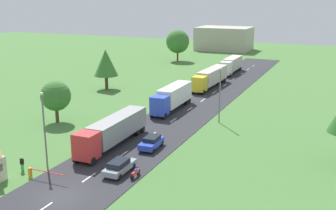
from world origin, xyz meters
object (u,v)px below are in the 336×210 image
(lamppost_second, at_px, (220,92))
(truck_third, at_px, (211,77))
(distant_building, at_px, (224,39))
(motorcycle_courier, at_px, (135,173))
(truck_fourth, at_px, (231,64))
(lamppost_lead, at_px, (44,126))
(car_second, at_px, (151,142))
(tree_pine, at_px, (106,63))
(tree_birch, at_px, (178,42))
(truck_second, at_px, (172,97))
(tree_oak, at_px, (56,96))
(person_third, at_px, (22,164))
(truck_lead, at_px, (113,130))
(car_lead, at_px, (119,166))
(barrier_gate, at_px, (36,172))

(lamppost_second, bearing_deg, truck_third, 111.10)
(distant_building, bearing_deg, motorcycle_courier, -78.52)
(truck_fourth, height_order, lamppost_lead, lamppost_lead)
(car_second, distance_m, tree_pine, 35.21)
(car_second, xyz_separation_m, tree_birch, (-24.18, 66.65, 4.73))
(truck_third, xyz_separation_m, car_second, (4.42, -36.50, -1.30))
(truck_second, distance_m, tree_oak, 18.50)
(truck_fourth, bearing_deg, person_third, -94.27)
(motorcycle_courier, distance_m, person_third, 12.26)
(motorcycle_courier, distance_m, tree_birch, 79.46)
(truck_lead, bearing_deg, person_third, -114.77)
(distant_building, bearing_deg, tree_pine, -93.04)
(tree_oak, height_order, distant_building, distant_building)
(lamppost_lead, relative_size, lamppost_second, 1.02)
(truck_third, relative_size, car_lead, 3.40)
(lamppost_lead, distance_m, lamppost_second, 26.29)
(tree_birch, bearing_deg, lamppost_second, -61.66)
(truck_second, bearing_deg, tree_birch, 111.59)
(truck_second, bearing_deg, tree_pine, 153.89)
(tree_pine, bearing_deg, tree_oak, -76.62)
(motorcycle_courier, bearing_deg, truck_third, 98.36)
(motorcycle_courier, relative_size, barrier_gate, 0.42)
(truck_lead, xyz_separation_m, tree_oak, (-12.86, 5.35, 1.90))
(lamppost_lead, bearing_deg, truck_third, 85.45)
(tree_pine, bearing_deg, distant_building, 86.96)
(motorcycle_courier, xyz_separation_m, distant_building, (-21.28, 104.76, 3.38))
(truck_second, xyz_separation_m, barrier_gate, (-2.28, -29.89, -1.51))
(motorcycle_courier, relative_size, tree_pine, 0.24)
(person_third, distance_m, tree_pine, 40.41)
(truck_second, height_order, lamppost_second, lamppost_second)
(truck_fourth, height_order, person_third, truck_fourth)
(barrier_gate, height_order, tree_pine, tree_pine)
(truck_second, bearing_deg, truck_lead, -90.15)
(car_lead, bearing_deg, tree_pine, 123.85)
(car_lead, xyz_separation_m, motorcycle_courier, (2.03, -0.26, -0.28))
(truck_third, bearing_deg, distant_building, 103.76)
(truck_fourth, relative_size, distant_building, 0.67)
(truck_second, xyz_separation_m, truck_fourth, (-0.05, 36.17, -0.03))
(truck_fourth, xyz_separation_m, car_lead, (4.89, -61.55, -1.34))
(truck_second, xyz_separation_m, car_second, (4.73, -17.50, -1.35))
(truck_fourth, height_order, lamppost_second, lamppost_second)
(barrier_gate, bearing_deg, distant_building, 96.35)
(lamppost_lead, bearing_deg, car_lead, 10.72)
(car_second, distance_m, distant_building, 98.53)
(truck_third, distance_m, car_lead, 44.64)
(tree_pine, distance_m, distant_building, 70.33)
(car_second, xyz_separation_m, tree_pine, (-22.88, 26.39, 4.49))
(barrier_gate, height_order, tree_birch, tree_birch)
(truck_second, bearing_deg, truck_fourth, 90.07)
(barrier_gate, bearing_deg, tree_oak, 122.39)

